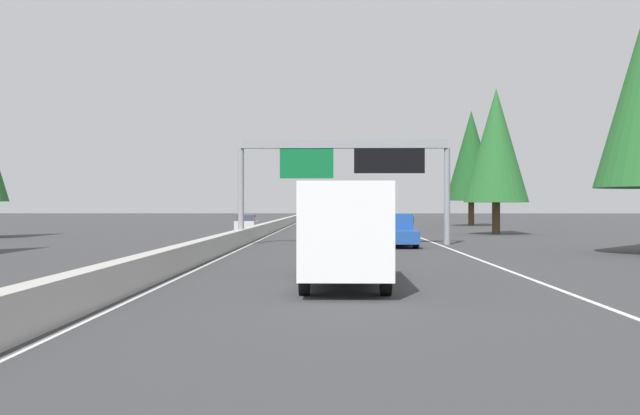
{
  "coord_description": "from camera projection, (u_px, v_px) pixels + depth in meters",
  "views": [
    {
      "loc": [
        -1.54,
        -5.28,
        2.35
      ],
      "look_at": [
        59.83,
        -4.13,
        2.17
      ],
      "focal_mm": 42.34,
      "sensor_mm": 36.0,
      "label": 1
    }
  ],
  "objects": [
    {
      "name": "oncoming_near",
      "position": [
        247.0,
        223.0,
        69.96
      ],
      "size": [
        4.4,
        1.8,
        1.47
      ],
      "rotation": [
        0.0,
        0.0,
        3.14
      ],
      "color": "silver",
      "rests_on": "ground"
    },
    {
      "name": "ground_plane",
      "position": [
        270.0,
        234.0,
        61.64
      ],
      "size": [
        320.0,
        320.0,
        0.0
      ],
      "primitive_type": "plane",
      "color": "#38383A"
    },
    {
      "name": "box_truck_far_left",
      "position": [
        344.0,
        230.0,
        22.29
      ],
      "size": [
        8.5,
        2.4,
        2.95
      ],
      "color": "white",
      "rests_on": "ground"
    },
    {
      "name": "median_barrier",
      "position": [
        283.0,
        223.0,
        81.64
      ],
      "size": [
        180.0,
        0.56,
        0.9
      ],
      "primitive_type": "cube",
      "color": "#ADAAA3",
      "rests_on": "ground"
    },
    {
      "name": "bus_far_center",
      "position": [
        373.0,
        212.0,
        71.52
      ],
      "size": [
        11.5,
        2.55,
        3.1
      ],
      "color": "white",
      "rests_on": "ground"
    },
    {
      "name": "sign_gantry_overhead",
      "position": [
        347.0,
        161.0,
        44.99
      ],
      "size": [
        0.5,
        12.68,
        6.26
      ],
      "color": "gray",
      "rests_on": "ground"
    },
    {
      "name": "shoulder_stripe_median",
      "position": [
        281.0,
        230.0,
        71.63
      ],
      "size": [
        160.0,
        0.16,
        0.01
      ],
      "primitive_type": "cube",
      "color": "silver",
      "rests_on": "ground"
    },
    {
      "name": "minivan_mid_right",
      "position": [
        335.0,
        213.0,
        129.35
      ],
      "size": [
        5.0,
        1.95,
        1.69
      ],
      "color": "maroon",
      "rests_on": "ground"
    },
    {
      "name": "conifer_right_mid",
      "position": [
        496.0,
        146.0,
        60.57
      ],
      "size": [
        5.18,
        5.18,
        11.77
      ],
      "color": "#4C3823",
      "rests_on": "ground"
    },
    {
      "name": "conifer_right_far",
      "position": [
        471.0,
        156.0,
        86.96
      ],
      "size": [
        5.85,
        5.85,
        13.29
      ],
      "color": "#4C3823",
      "rests_on": "ground"
    },
    {
      "name": "pickup_distant_a",
      "position": [
        396.0,
        230.0,
        43.21
      ],
      "size": [
        5.6,
        2.0,
        1.86
      ],
      "color": "#1E4793",
      "rests_on": "ground"
    },
    {
      "name": "shoulder_stripe_right",
      "position": [
        400.0,
        230.0,
        71.42
      ],
      "size": [
        160.0,
        0.16,
        0.01
      ],
      "primitive_type": "cube",
      "color": "silver",
      "rests_on": "ground"
    }
  ]
}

